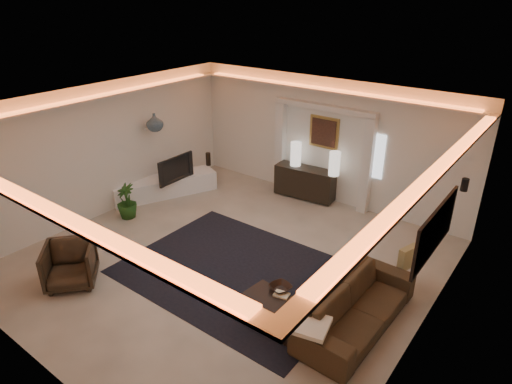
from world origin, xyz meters
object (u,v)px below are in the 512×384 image
Objects in this scene: coffee_table at (275,312)px; console at (305,182)px; sofa at (357,306)px; armchair at (70,265)px.

console is at bearing 121.90° from coffee_table.
console is at bearing 42.84° from sofa.
console is 4.59m from coffee_table.
console is 0.63× the size of sofa.
sofa is at bearing -23.82° from armchair.
coffee_table is (1.99, -4.13, -0.20)m from console.
coffee_table is 1.26× the size of armchair.
armchair is at bearing -152.98° from coffee_table.
console is 1.79× the size of armchair.
armchair reaches higher than sofa.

